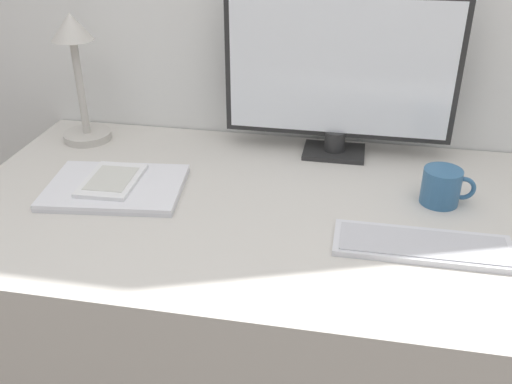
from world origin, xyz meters
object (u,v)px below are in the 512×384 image
coffee_mug (442,187)px  monitor (340,74)px  keyboard (422,245)px  desk_lamp (77,64)px  laptop (116,187)px  ereader (112,180)px

coffee_mug → monitor: bearing=139.0°
keyboard → desk_lamp: (-0.87, 0.37, 0.20)m
laptop → coffee_mug: size_ratio=2.85×
keyboard → ereader: size_ratio=1.94×
laptop → desk_lamp: (-0.19, 0.26, 0.20)m
ereader → coffee_mug: size_ratio=1.52×
keyboard → ereader: bearing=170.3°
monitor → ereader: monitor is taller
laptop → desk_lamp: desk_lamp is taller
monitor → keyboard: (0.20, -0.40, -0.21)m
desk_lamp → monitor: bearing=2.6°
laptop → ereader: size_ratio=1.87×
laptop → keyboard: bearing=-9.3°
monitor → laptop: (-0.48, -0.29, -0.20)m
keyboard → desk_lamp: desk_lamp is taller
monitor → coffee_mug: bearing=-41.0°
desk_lamp → coffee_mug: desk_lamp is taller
laptop → ereader: (-0.01, 0.01, 0.01)m
keyboard → laptop: (-0.67, 0.11, 0.00)m
monitor → desk_lamp: (-0.67, -0.03, -0.00)m
keyboard → coffee_mug: (0.05, 0.19, 0.03)m
monitor → desk_lamp: 0.67m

